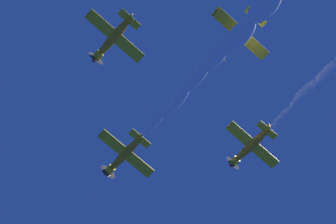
{
  "coord_description": "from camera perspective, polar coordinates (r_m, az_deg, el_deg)",
  "views": [
    {
      "loc": [
        -22.58,
        -17.8,
        1.51
      ],
      "look_at": [
        -0.16,
        -4.98,
        72.14
      ],
      "focal_mm": 60.66,
      "sensor_mm": 36.0,
      "label": 1
    }
  ],
  "objects": [
    {
      "name": "smoke_trail_lead",
      "position": [
        70.94,
        6.07,
        6.73
      ],
      "size": [
        10.25,
        24.9,
        3.2
      ],
      "color": "white"
    },
    {
      "name": "airplane_slot_tail",
      "position": [
        74.3,
        7.0,
        7.6
      ],
      "size": [
        8.85,
        8.0,
        2.68
      ],
      "color": "orange"
    },
    {
      "name": "airplane_right_wingman",
      "position": [
        79.3,
        8.24,
        -3.47
      ],
      "size": [
        8.87,
        8.0,
        2.56
      ],
      "color": "orange"
    },
    {
      "name": "airplane_left_wingman",
      "position": [
        73.74,
        -5.58,
        7.35
      ],
      "size": [
        8.87,
        8.0,
        2.61
      ],
      "color": "orange"
    },
    {
      "name": "airplane_lead",
      "position": [
        76.72,
        -4.46,
        -4.36
      ],
      "size": [
        8.87,
        8.0,
        2.59
      ],
      "color": "orange"
    }
  ]
}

